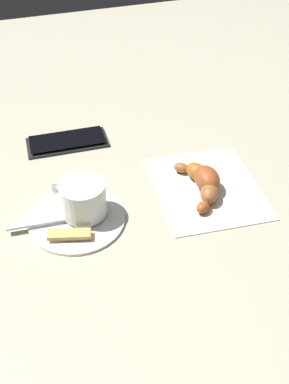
{
  "coord_description": "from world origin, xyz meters",
  "views": [
    {
      "loc": [
        -0.17,
        -0.5,
        0.47
      ],
      "look_at": [
        0.0,
        -0.02,
        0.02
      ],
      "focal_mm": 40.98,
      "sensor_mm": 36.0,
      "label": 1
    }
  ],
  "objects_px": {
    "espresso_cup": "(82,198)",
    "napkin": "(207,187)",
    "cell_phone": "(67,141)",
    "sugar_packet": "(69,234)",
    "croissant": "(204,181)",
    "teaspoon": "(70,217)",
    "saucer": "(77,218)"
  },
  "relations": [
    {
      "from": "espresso_cup",
      "to": "napkin",
      "type": "xyz_separation_m",
      "value": [
        0.21,
        -0.0,
        -0.03
      ]
    },
    {
      "from": "espresso_cup",
      "to": "cell_phone",
      "type": "height_order",
      "value": "espresso_cup"
    },
    {
      "from": "espresso_cup",
      "to": "napkin",
      "type": "relative_size",
      "value": 0.41
    },
    {
      "from": "sugar_packet",
      "to": "croissant",
      "type": "height_order",
      "value": "croissant"
    },
    {
      "from": "sugar_packet",
      "to": "napkin",
      "type": "distance_m",
      "value": 0.24
    },
    {
      "from": "sugar_packet",
      "to": "teaspoon",
      "type": "bearing_deg",
      "value": 91.86
    },
    {
      "from": "sugar_packet",
      "to": "croissant",
      "type": "xyz_separation_m",
      "value": [
        0.23,
        0.04,
        0.01
      ]
    },
    {
      "from": "espresso_cup",
      "to": "napkin",
      "type": "bearing_deg",
      "value": -0.49
    },
    {
      "from": "teaspoon",
      "to": "napkin",
      "type": "relative_size",
      "value": 0.73
    },
    {
      "from": "croissant",
      "to": "cell_phone",
      "type": "distance_m",
      "value": 0.28
    },
    {
      "from": "saucer",
      "to": "sugar_packet",
      "type": "relative_size",
      "value": 2.37
    },
    {
      "from": "sugar_packet",
      "to": "napkin",
      "type": "xyz_separation_m",
      "value": [
        0.24,
        0.04,
        -0.01
      ]
    },
    {
      "from": "espresso_cup",
      "to": "croissant",
      "type": "height_order",
      "value": "espresso_cup"
    },
    {
      "from": "sugar_packet",
      "to": "cell_phone",
      "type": "relative_size",
      "value": 0.41
    },
    {
      "from": "sugar_packet",
      "to": "espresso_cup",
      "type": "bearing_deg",
      "value": 70.53
    },
    {
      "from": "espresso_cup",
      "to": "croissant",
      "type": "distance_m",
      "value": 0.2
    },
    {
      "from": "espresso_cup",
      "to": "sugar_packet",
      "type": "relative_size",
      "value": 1.29
    },
    {
      "from": "saucer",
      "to": "croissant",
      "type": "xyz_separation_m",
      "value": [
        0.21,
        0.0,
        0.01
      ]
    },
    {
      "from": "espresso_cup",
      "to": "teaspoon",
      "type": "bearing_deg",
      "value": -159.77
    },
    {
      "from": "saucer",
      "to": "teaspoon",
      "type": "height_order",
      "value": "teaspoon"
    },
    {
      "from": "napkin",
      "to": "croissant",
      "type": "xyz_separation_m",
      "value": [
        -0.01,
        -0.0,
        0.02
      ]
    },
    {
      "from": "croissant",
      "to": "cell_phone",
      "type": "height_order",
      "value": "croissant"
    },
    {
      "from": "napkin",
      "to": "cell_phone",
      "type": "height_order",
      "value": "cell_phone"
    },
    {
      "from": "sugar_packet",
      "to": "croissant",
      "type": "bearing_deg",
      "value": 26.46
    },
    {
      "from": "napkin",
      "to": "croissant",
      "type": "distance_m",
      "value": 0.02
    },
    {
      "from": "sugar_packet",
      "to": "cell_phone",
      "type": "xyz_separation_m",
      "value": [
        0.05,
        0.24,
        -0.01
      ]
    },
    {
      "from": "saucer",
      "to": "espresso_cup",
      "type": "xyz_separation_m",
      "value": [
        0.01,
        0.01,
        0.03
      ]
    },
    {
      "from": "saucer",
      "to": "napkin",
      "type": "distance_m",
      "value": 0.22
    },
    {
      "from": "saucer",
      "to": "teaspoon",
      "type": "xyz_separation_m",
      "value": [
        -0.01,
        -0.0,
        0.01
      ]
    },
    {
      "from": "teaspoon",
      "to": "sugar_packet",
      "type": "relative_size",
      "value": 2.3
    },
    {
      "from": "croissant",
      "to": "cell_phone",
      "type": "relative_size",
      "value": 0.86
    },
    {
      "from": "saucer",
      "to": "teaspoon",
      "type": "bearing_deg",
      "value": -161.61
    }
  ]
}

